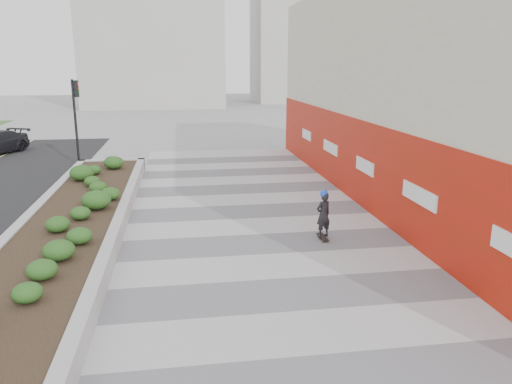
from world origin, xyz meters
TOP-DOWN VIEW (x-y plane):
  - ground at (0.00, 0.00)m, footprint 160.00×160.00m
  - walkway at (0.00, 3.00)m, footprint 8.00×36.00m
  - building at (6.98, 8.98)m, footprint 6.04×24.08m
  - planter at (-5.50, 7.00)m, footprint 3.00×18.00m
  - traffic_signal_near at (-7.23, 17.50)m, footprint 0.33×0.28m
  - distant_bldg_north_l at (-5.00, 55.00)m, footprint 16.00×12.00m
  - distant_bldg_north_r at (15.00, 60.00)m, footprint 14.00×10.00m
  - manhole_cover at (0.50, 3.00)m, footprint 0.44×0.44m
  - skateboarder at (1.67, 5.13)m, footprint 0.56×0.72m

SIDE VIEW (x-z plane):
  - ground at x=0.00m, z-range 0.00..0.00m
  - manhole_cover at x=0.50m, z-range 0.00..0.01m
  - walkway at x=0.00m, z-range 0.00..0.01m
  - planter at x=-5.50m, z-range -0.03..0.87m
  - skateboarder at x=1.67m, z-range 0.01..1.47m
  - traffic_signal_near at x=-7.23m, z-range 0.66..4.86m
  - building at x=6.98m, z-range -0.02..7.98m
  - distant_bldg_north_l at x=-5.00m, z-range 0.00..20.00m
  - distant_bldg_north_r at x=15.00m, z-range 0.00..24.00m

